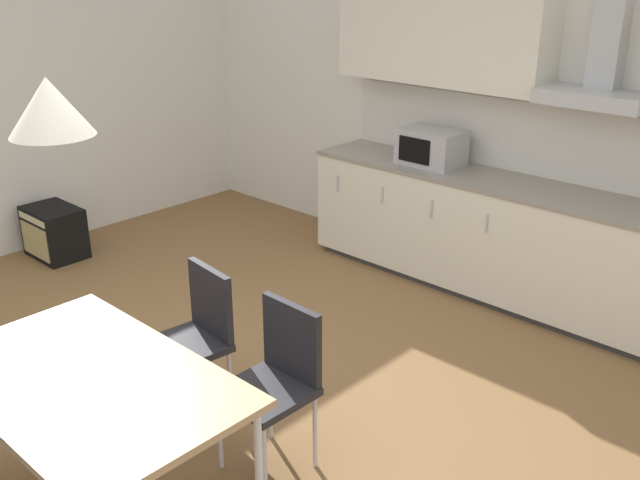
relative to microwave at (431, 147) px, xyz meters
The scene contains 11 objects.
ground_plane 2.82m from the microwave, 84.26° to the right, with size 9.37×8.72×0.02m, color brown.
wall_back 0.55m from the microwave, 53.46° to the left, with size 7.50×0.10×2.75m, color silver.
kitchen_counter 1.33m from the microwave, ahead, with size 4.28×0.63×0.90m.
backsplash_tile 1.23m from the microwave, 13.73° to the left, with size 4.26×0.02×0.54m, color silver.
upper_wall_cabinets 1.46m from the microwave, ahead, with size 4.26×0.40×0.75m.
microwave is the anchor object (origin of this frame).
dining_table 3.41m from the microwave, 80.83° to the right, with size 1.45×0.89×0.74m.
chair_far_right 2.72m from the microwave, 71.03° to the right, with size 0.41×0.41×0.87m.
chair_far_left 2.59m from the microwave, 84.92° to the right, with size 0.44×0.44×0.87m.
guitar_amp 3.29m from the microwave, 141.99° to the right, with size 0.52×0.37×0.44m.
pendant_lamp 3.51m from the microwave, 80.83° to the right, with size 0.32×0.32×0.22m, color silver.
Camera 1 is at (2.82, -2.00, 2.45)m, focal length 40.00 mm.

